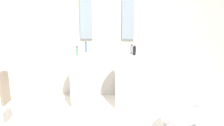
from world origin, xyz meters
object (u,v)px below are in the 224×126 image
(soap_bottle_grey, at_px, (132,49))
(soap_bottle_green, at_px, (77,51))
(pedestal_sink_left, at_px, (84,78))
(soap_bottle_blue, at_px, (86,47))
(pedestal_sink_right, at_px, (127,79))
(lounge_chair, at_px, (189,113))
(towel_rack, at_px, (3,88))
(soap_bottle_black, at_px, (134,51))

(soap_bottle_grey, height_order, soap_bottle_green, soap_bottle_green)
(pedestal_sink_left, distance_m, soap_bottle_blue, 0.55)
(soap_bottle_blue, xyz_separation_m, soap_bottle_grey, (0.81, -0.05, -0.02))
(pedestal_sink_right, height_order, lounge_chair, pedestal_sink_right)
(soap_bottle_blue, height_order, soap_bottle_grey, soap_bottle_blue)
(soap_bottle_grey, bearing_deg, soap_bottle_blue, 176.25)
(pedestal_sink_left, xyz_separation_m, soap_bottle_blue, (0.04, 0.15, 0.53))
(pedestal_sink_left, height_order, soap_bottle_grey, soap_bottle_grey)
(pedestal_sink_right, distance_m, towel_rack, 1.99)
(soap_bottle_blue, height_order, soap_bottle_black, soap_bottle_blue)
(soap_bottle_grey, distance_m, soap_bottle_green, 0.94)
(pedestal_sink_left, relative_size, soap_bottle_grey, 6.56)
(soap_bottle_black, bearing_deg, soap_bottle_green, -174.89)
(soap_bottle_grey, bearing_deg, pedestal_sink_left, -173.39)
(towel_rack, xyz_separation_m, soap_bottle_blue, (1.04, 1.03, 0.40))
(pedestal_sink_right, distance_m, soap_bottle_green, 1.00)
(pedestal_sink_right, distance_m, soap_bottle_grey, 0.53)
(towel_rack, bearing_deg, lounge_chair, -1.48)
(towel_rack, height_order, soap_bottle_blue, soap_bottle_blue)
(towel_rack, xyz_separation_m, soap_bottle_grey, (1.85, 0.97, 0.38))
(pedestal_sink_left, height_order, soap_bottle_blue, soap_bottle_blue)
(soap_bottle_black, bearing_deg, lounge_chair, -52.05)
(soap_bottle_black, bearing_deg, soap_bottle_blue, 168.73)
(pedestal_sink_left, height_order, lounge_chair, pedestal_sink_left)
(soap_bottle_blue, xyz_separation_m, soap_bottle_green, (-0.11, -0.26, -0.01))
(soap_bottle_grey, xyz_separation_m, soap_bottle_black, (0.04, -0.12, 0.00))
(towel_rack, xyz_separation_m, soap_bottle_black, (1.90, 0.86, 0.39))
(soap_bottle_green, xyz_separation_m, soap_bottle_black, (0.96, 0.09, -0.00))
(pedestal_sink_right, relative_size, towel_rack, 1.10)
(lounge_chair, height_order, soap_bottle_blue, soap_bottle_blue)
(towel_rack, relative_size, soap_bottle_blue, 4.91)
(towel_rack, distance_m, soap_bottle_black, 2.12)
(lounge_chair, xyz_separation_m, soap_bottle_blue, (-1.58, 1.09, 0.68))
(lounge_chair, bearing_deg, soap_bottle_green, 153.57)
(pedestal_sink_right, xyz_separation_m, soap_bottle_black, (0.11, -0.02, 0.52))
(soap_bottle_blue, bearing_deg, pedestal_sink_left, -103.30)
(towel_rack, height_order, soap_bottle_green, soap_bottle_green)
(soap_bottle_grey, height_order, soap_bottle_black, soap_bottle_black)
(soap_bottle_green, height_order, soap_bottle_black, same)
(pedestal_sink_left, bearing_deg, towel_rack, -139.01)
(pedestal_sink_left, xyz_separation_m, soap_bottle_black, (0.89, -0.02, 0.52))
(soap_bottle_green, bearing_deg, pedestal_sink_right, 7.03)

